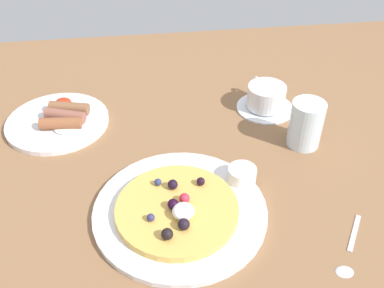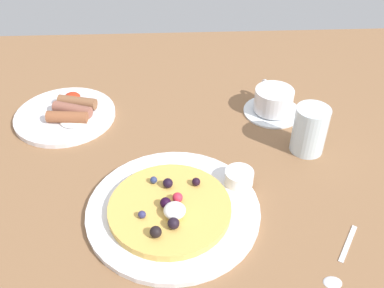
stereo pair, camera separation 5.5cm
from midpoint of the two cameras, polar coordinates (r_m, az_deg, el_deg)
ground_plane at (r=87.15cm, az=-1.94°, el=-2.62°), size 188.66×117.48×3.00cm
pancake_plate at (r=75.34cm, az=-0.38°, el=-8.74°), size 29.98×29.98×1.09cm
pancake_with_berries at (r=73.71cm, az=-0.81°, el=-8.51°), size 20.96×20.96×3.57cm
syrup_ramekin at (r=79.17cm, az=8.22°, el=-4.39°), size 5.25×5.25×2.63cm
breakfast_plate at (r=100.06cm, az=-14.90°, el=3.61°), size 22.21×22.21×1.14cm
fried_breakfast at (r=98.63cm, az=-13.97°, el=4.45°), size 10.25×12.88×2.77cm
coffee_saucer at (r=100.73cm, az=12.08°, el=4.27°), size 13.04×13.04×0.84cm
coffee_cup at (r=99.18cm, az=12.28°, el=5.76°), size 8.64×11.40×5.07cm
teaspoon at (r=72.79cm, az=20.91°, el=-15.06°), size 8.72×11.74×0.60cm
water_glass at (r=89.00cm, az=16.99°, el=1.75°), size 6.73×6.73×9.88cm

